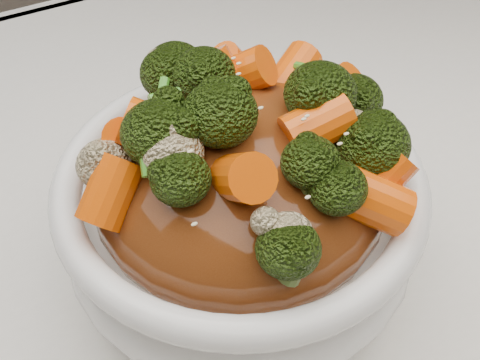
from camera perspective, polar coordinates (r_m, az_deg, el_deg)
tablecloth at (r=0.43m, az=-2.56°, el=-7.22°), size 1.20×0.80×0.04m
bowl at (r=0.37m, az=-0.00°, el=-3.71°), size 0.24×0.24×0.09m
sauce_base at (r=0.35m, az=-0.00°, el=-0.37°), size 0.19×0.19×0.10m
carrots at (r=0.30m, az=-0.00°, el=8.29°), size 0.19×0.19×0.05m
broccoli at (r=0.30m, az=-0.00°, el=8.13°), size 0.19×0.19×0.05m
cauliflower at (r=0.31m, az=-0.00°, el=7.81°), size 0.19×0.19×0.04m
scallions at (r=0.30m, az=-0.00°, el=8.45°), size 0.14×0.14×0.02m
sesame_seeds at (r=0.30m, az=-0.00°, el=8.45°), size 0.17×0.17×0.01m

